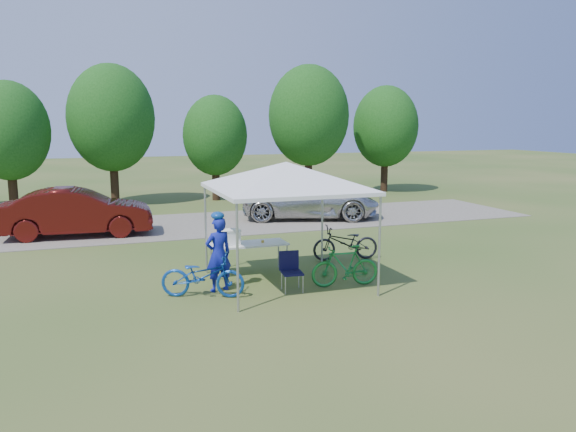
% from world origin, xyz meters
% --- Properties ---
extents(ground, '(100.00, 100.00, 0.00)m').
position_xyz_m(ground, '(0.00, 0.00, 0.00)').
color(ground, '#2D5119').
rests_on(ground, ground).
extents(gravel_strip, '(24.00, 5.00, 0.02)m').
position_xyz_m(gravel_strip, '(0.00, 8.00, 0.01)').
color(gravel_strip, gray).
rests_on(gravel_strip, ground).
extents(canopy, '(4.53, 4.53, 3.00)m').
position_xyz_m(canopy, '(0.00, 0.00, 2.65)').
color(canopy, '#A5A5AA').
rests_on(canopy, ground).
extents(treeline, '(24.89, 4.28, 6.30)m').
position_xyz_m(treeline, '(-0.29, 14.05, 3.53)').
color(treeline, '#382314').
rests_on(treeline, ground).
extents(folding_table, '(1.80, 0.75, 0.74)m').
position_xyz_m(folding_table, '(-0.55, 1.11, 0.70)').
color(folding_table, white).
rests_on(folding_table, ground).
extents(folding_chair, '(0.48, 0.49, 0.84)m').
position_xyz_m(folding_chair, '(-0.07, -0.48, 0.49)').
color(folding_chair, black).
rests_on(folding_chair, ground).
extents(cooler, '(0.50, 0.34, 0.36)m').
position_xyz_m(cooler, '(-1.02, 1.11, 0.92)').
color(cooler, white).
rests_on(cooler, folding_table).
extents(ice_cream_cup, '(0.07, 0.07, 0.05)m').
position_xyz_m(ice_cream_cup, '(-0.22, 1.06, 0.77)').
color(ice_cream_cup, gold).
rests_on(ice_cream_cup, folding_table).
extents(cyclist, '(0.66, 0.51, 1.60)m').
position_xyz_m(cyclist, '(-1.54, -0.02, 0.80)').
color(cyclist, '#121B99').
rests_on(cyclist, ground).
extents(bike_blue, '(1.83, 1.23, 0.91)m').
position_xyz_m(bike_blue, '(-1.95, -0.34, 0.45)').
color(bike_blue, '#114398').
rests_on(bike_blue, ground).
extents(bike_green, '(1.57, 0.61, 0.92)m').
position_xyz_m(bike_green, '(1.15, -0.62, 0.46)').
color(bike_green, '#1A7730').
rests_on(bike_green, ground).
extents(bike_dark, '(1.82, 0.85, 0.92)m').
position_xyz_m(bike_dark, '(2.20, 1.55, 0.46)').
color(bike_dark, black).
rests_on(bike_dark, ground).
extents(minivan, '(5.62, 3.85, 1.43)m').
position_xyz_m(minivan, '(3.75, 7.94, 0.73)').
color(minivan, silver).
rests_on(minivan, gravel_strip).
extents(sedan, '(4.71, 1.94, 1.52)m').
position_xyz_m(sedan, '(-4.46, 7.22, 0.78)').
color(sedan, '#50100D').
rests_on(sedan, gravel_strip).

